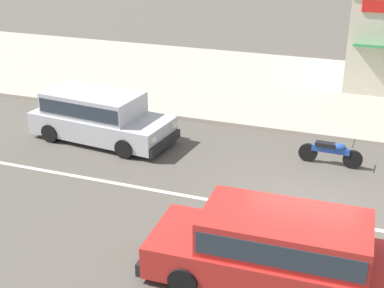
{
  "coord_description": "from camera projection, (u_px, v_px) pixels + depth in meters",
  "views": [
    {
      "loc": [
        1.25,
        -11.51,
        6.85
      ],
      "look_at": [
        -3.51,
        1.53,
        0.8
      ],
      "focal_mm": 50.0,
      "sensor_mm": 36.0,
      "label": 1
    }
  ],
  "objects": [
    {
      "name": "ground_plane",
      "position": [
        305.0,
        217.0,
        13.04
      ],
      "size": [
        160.0,
        160.0,
        0.0
      ],
      "primitive_type": "plane",
      "color": "#544F47"
    },
    {
      "name": "kerb_strip",
      "position": [
        345.0,
        93.0,
        21.73
      ],
      "size": [
        68.0,
        10.0,
        0.15
      ],
      "primitive_type": "cube",
      "color": "#ADA393",
      "rests_on": "ground"
    },
    {
      "name": "lane_centre_stripe",
      "position": [
        305.0,
        217.0,
        13.04
      ],
      "size": [
        50.4,
        0.14,
        0.01
      ],
      "primitive_type": "cube",
      "color": "silver",
      "rests_on": "ground"
    },
    {
      "name": "minivan_silver_4",
      "position": [
        98.0,
        115.0,
        17.21
      ],
      "size": [
        4.81,
        2.33,
        1.56
      ],
      "color": "#B7BABF",
      "rests_on": "ground"
    },
    {
      "name": "motorcycle_1",
      "position": [
        331.0,
        152.0,
        15.59
      ],
      "size": [
        1.85,
        0.56,
        0.8
      ],
      "color": "black",
      "rests_on": "ground"
    },
    {
      "name": "minivan_red_2",
      "position": [
        275.0,
        247.0,
        10.41
      ],
      "size": [
        4.89,
        2.06,
        1.56
      ],
      "color": "red",
      "rests_on": "ground"
    }
  ]
}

